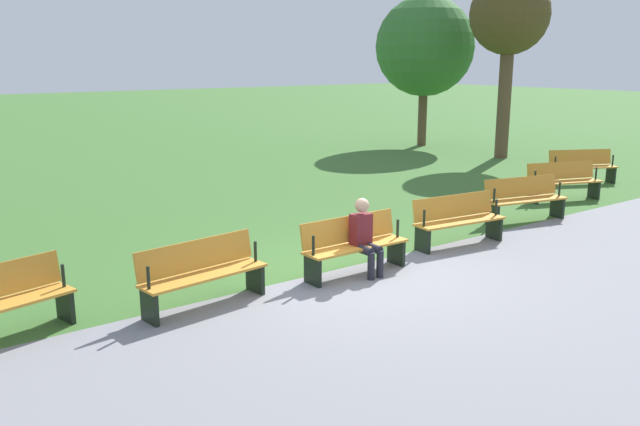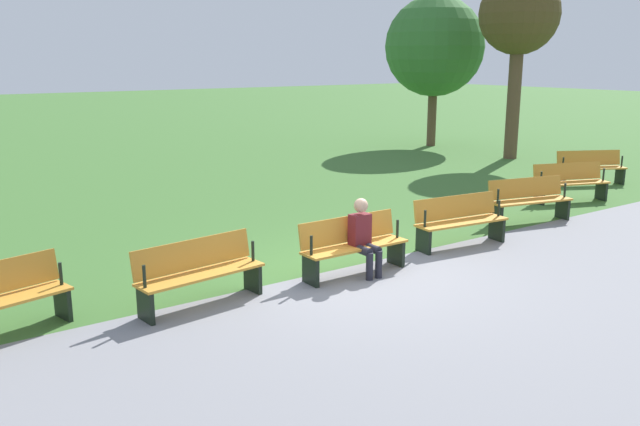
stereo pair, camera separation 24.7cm
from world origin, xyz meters
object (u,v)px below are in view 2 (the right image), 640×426
Objects in this scene: bench_1 at (570,181)px; bench_4 at (353,244)px; bench_3 at (459,220)px; person_seated at (364,235)px; bench_5 at (199,271)px; bench_0 at (590,167)px; bench_2 at (529,199)px; tree_1 at (435,47)px; tree_0 at (519,18)px.

bench_1 is 1.03× the size of bench_4.
bench_3 is 1.02× the size of bench_4.
person_seated is at bearing 30.68° from bench_1.
bench_5 is at bearing -6.25° from person_seated.
bench_5 is (5.05, 0.00, 0.00)m from bench_3.
bench_0 and bench_2 have the same top height.
bench_4 is (5.02, 0.57, 0.00)m from bench_2.
bench_3 is at bearing 47.54° from tree_1.
bench_0 is at bearing 64.53° from tree_0.
bench_4 is (2.53, 0.14, 0.00)m from bench_3.
bench_0 is at bearing -166.03° from person_seated.
tree_1 reaches higher than bench_2.
bench_4 is 2.53m from bench_5.
bench_5 is at bearing 24.08° from tree_0.
person_seated is (4.92, 0.72, 0.16)m from bench_2.
bench_4 is 14.12m from tree_0.
bench_2 is 7.56m from bench_5.
tree_1 is at bearing -96.54° from bench_1.
bench_2 and bench_5 have the same top height.
bench_0 is 0.99× the size of bench_5.
tree_0 is (-9.29, -6.41, 4.08)m from bench_3.
bench_3 and bench_4 have the same top height.
bench_4 is at bearing 41.16° from tree_1.
bench_1 is at bearing 63.77° from tree_1.
bench_1 is 1.54× the size of person_seated.
tree_0 reaches higher than bench_2.
tree_0 reaches higher than bench_5.
bench_1 is at bearing -170.22° from bench_4.
person_seated is (7.35, 1.43, 0.16)m from bench_1.
bench_3 is (2.49, 0.43, 0.00)m from bench_2.
bench_0 is 6.26m from tree_0.
person_seated is at bearing 13.30° from bench_3.
bench_2 is at bearing 176.70° from bench_5.
tree_1 reaches higher than bench_0.
tree_0 is (-11.82, -6.55, 4.08)m from bench_4.
bench_5 is at bearing 36.04° from bench_0.
tree_1 is at bearing -138.84° from bench_4.
bench_2 is at bearing 45.83° from bench_0.
tree_1 reaches higher than bench_5.
bench_2 is at bearing 54.90° from tree_1.
bench_4 is 0.30× the size of tree_0.
tree_1 reaches higher than bench_3.
tree_0 is 1.07× the size of tree_1.
tree_1 reaches higher than bench_4.
bench_4 is at bearing 9.82° from bench_3.
tree_1 is at bearing -151.12° from bench_5.
bench_1 is 7.49m from person_seated.
bench_2 is at bearing -171.71° from person_seated.
bench_3 is 14.36m from tree_1.
person_seated is (-2.62, 0.29, 0.16)m from bench_5.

